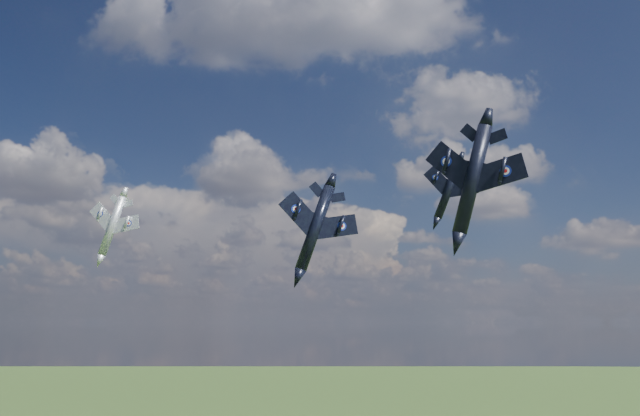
# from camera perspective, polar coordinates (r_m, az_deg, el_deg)

# --- Properties ---
(jet_lead_navy) EXTENTS (15.52, 18.52, 6.93)m
(jet_lead_navy) POSITION_cam_1_polar(r_m,az_deg,el_deg) (81.52, -0.43, -1.80)
(jet_lead_navy) COLOR black
(jet_right_navy) EXTENTS (14.33, 16.12, 5.30)m
(jet_right_navy) POSITION_cam_1_polar(r_m,az_deg,el_deg) (55.83, 13.77, 2.58)
(jet_right_navy) COLOR black
(jet_high_navy) EXTENTS (11.88, 14.21, 5.78)m
(jet_high_navy) POSITION_cam_1_polar(r_m,az_deg,el_deg) (93.36, 11.68, 1.67)
(jet_high_navy) COLOR black
(jet_left_silver) EXTENTS (10.98, 13.85, 5.44)m
(jet_left_silver) POSITION_cam_1_polar(r_m,az_deg,el_deg) (99.68, -18.46, -1.54)
(jet_left_silver) COLOR #AAAFB5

